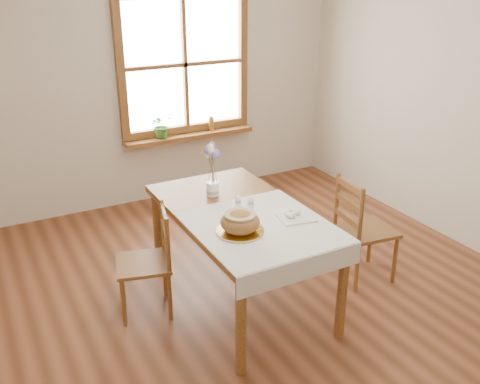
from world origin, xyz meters
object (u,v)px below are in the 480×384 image
object	(u,v)px
bread_plate	(240,231)
flower_vase	(213,190)
chair_left	(143,262)
chair_right	(366,228)
dining_table	(240,221)

from	to	relation	value
bread_plate	flower_vase	distance (m)	0.67
flower_vase	chair_left	bearing A→B (deg)	-167.53
chair_left	chair_right	xyz separation A→B (m)	(1.76, -0.39, 0.03)
dining_table	bread_plate	size ratio (longest dim) A/B	5.15
chair_left	bread_plate	world-z (taller)	chair_left
chair_left	chair_right	distance (m)	1.80
dining_table	chair_right	distance (m)	1.10
bread_plate	chair_left	bearing A→B (deg)	135.39
dining_table	bread_plate	xyz separation A→B (m)	(-0.17, -0.32, 0.10)
chair_right	bread_plate	size ratio (longest dim) A/B	2.85
chair_right	bread_plate	bearing A→B (deg)	103.36
dining_table	chair_left	size ratio (longest dim) A/B	1.95
bread_plate	flower_vase	bearing A→B (deg)	80.31
flower_vase	dining_table	bearing A→B (deg)	-80.06
chair_right	flower_vase	distance (m)	1.29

